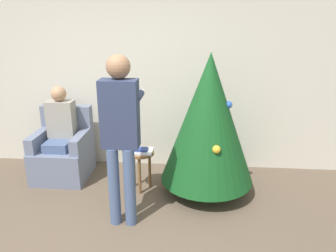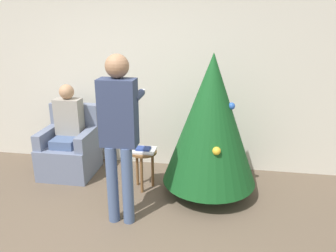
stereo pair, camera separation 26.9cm
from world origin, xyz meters
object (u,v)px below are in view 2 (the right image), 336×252
(armchair, at_px, (71,150))
(person_standing, at_px, (119,126))
(christmas_tree, at_px, (211,120))
(person_seated, at_px, (67,126))
(side_stool, at_px, (144,159))

(armchair, bearing_deg, person_standing, -43.14)
(christmas_tree, distance_m, person_standing, 1.15)
(christmas_tree, xyz_separation_m, person_seated, (-1.96, 0.27, -0.28))
(side_stool, bearing_deg, armchair, 165.34)
(christmas_tree, distance_m, armchair, 2.08)
(side_stool, bearing_deg, person_standing, -96.29)
(person_standing, bearing_deg, armchair, 136.86)
(person_standing, bearing_deg, side_stool, 83.71)
(christmas_tree, xyz_separation_m, person_standing, (-0.90, -0.70, 0.11))
(christmas_tree, height_order, person_seated, christmas_tree)
(armchair, distance_m, person_standing, 1.62)
(christmas_tree, height_order, armchair, christmas_tree)
(armchair, bearing_deg, christmas_tree, -8.48)
(person_seated, height_order, side_stool, person_seated)
(christmas_tree, relative_size, side_stool, 3.37)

